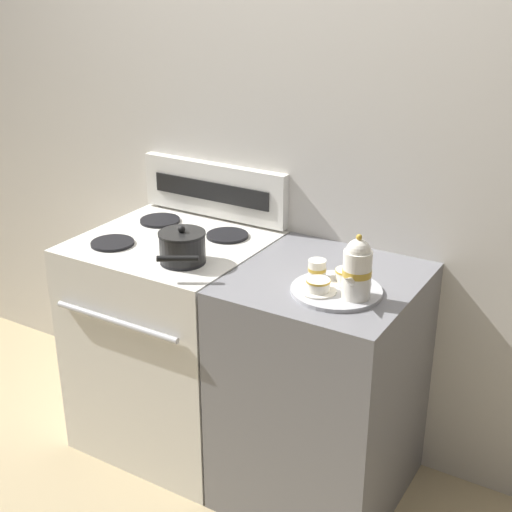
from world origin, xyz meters
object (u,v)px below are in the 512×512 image
(serving_tray, at_px, (336,291))
(teacup_right, at_px, (318,286))
(teacup_left, at_px, (347,276))
(creamer_jug, at_px, (317,269))
(stove, at_px, (176,341))
(teapot, at_px, (357,269))
(saucepan, at_px, (182,246))

(serving_tray, bearing_deg, teacup_right, -129.12)
(serving_tray, xyz_separation_m, teacup_left, (0.01, 0.07, 0.03))
(creamer_jug, bearing_deg, teacup_left, 14.49)
(teacup_right, bearing_deg, stove, 168.72)
(serving_tray, xyz_separation_m, creamer_jug, (-0.10, 0.05, 0.04))
(serving_tray, distance_m, teacup_left, 0.08)
(teapot, relative_size, creamer_jug, 3.29)
(stove, relative_size, creamer_jug, 13.91)
(teacup_left, relative_size, teacup_right, 1.00)
(teapot, bearing_deg, teacup_left, 127.62)
(saucepan, distance_m, serving_tray, 0.60)
(teapot, distance_m, teacup_left, 0.15)
(teapot, height_order, teacup_right, teapot)
(saucepan, bearing_deg, teapot, 2.98)
(stove, bearing_deg, teapot, -7.94)
(stove, bearing_deg, teacup_left, -1.53)
(serving_tray, relative_size, creamer_jug, 4.63)
(saucepan, distance_m, creamer_jug, 0.51)
(stove, relative_size, teacup_left, 7.53)
(stove, xyz_separation_m, creamer_jug, (0.68, -0.05, 0.51))
(teapot, distance_m, teacup_right, 0.15)
(teapot, xyz_separation_m, teacup_right, (-0.12, -0.03, -0.08))
(stove, distance_m, teacup_right, 0.90)
(saucepan, distance_m, teacup_left, 0.62)
(teacup_right, xyz_separation_m, creamer_jug, (-0.05, 0.10, 0.01))
(teapot, height_order, teacup_left, teapot)
(stove, height_order, saucepan, saucepan)
(stove, bearing_deg, creamer_jug, -3.98)
(creamer_jug, bearing_deg, stove, 176.02)
(saucepan, relative_size, teacup_right, 2.17)
(teapot, height_order, creamer_jug, teapot)
(creamer_jug, bearing_deg, saucepan, -167.93)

